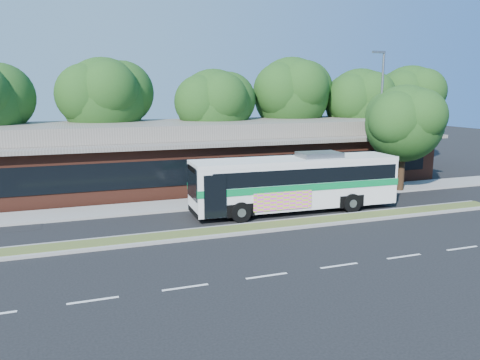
{
  "coord_description": "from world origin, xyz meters",
  "views": [
    {
      "loc": [
        -9.27,
        -19.66,
        6.53
      ],
      "look_at": [
        -1.19,
        2.94,
        2.0
      ],
      "focal_mm": 35.0,
      "sensor_mm": 36.0,
      "label": 1
    }
  ],
  "objects_px": {
    "transit_bus": "(296,179)",
    "sidewalk_tree": "(408,121)",
    "lamp_post": "(380,117)",
    "sedan": "(81,191)"
  },
  "relations": [
    {
      "from": "transit_bus",
      "to": "sidewalk_tree",
      "type": "relative_size",
      "value": 1.66
    },
    {
      "from": "lamp_post",
      "to": "transit_bus",
      "type": "xyz_separation_m",
      "value": [
        -7.42,
        -2.92,
        -3.1
      ]
    },
    {
      "from": "lamp_post",
      "to": "sedan",
      "type": "distance_m",
      "value": 19.42
    },
    {
      "from": "lamp_post",
      "to": "sidewalk_tree",
      "type": "xyz_separation_m",
      "value": [
        1.79,
        -0.49,
        -0.26
      ]
    },
    {
      "from": "lamp_post",
      "to": "sidewalk_tree",
      "type": "height_order",
      "value": "lamp_post"
    },
    {
      "from": "transit_bus",
      "to": "sedan",
      "type": "bearing_deg",
      "value": 150.65
    },
    {
      "from": "lamp_post",
      "to": "sedan",
      "type": "xyz_separation_m",
      "value": [
        -18.56,
        3.76,
        -4.27
      ]
    },
    {
      "from": "transit_bus",
      "to": "sidewalk_tree",
      "type": "distance_m",
      "value": 9.94
    },
    {
      "from": "sedan",
      "to": "sidewalk_tree",
      "type": "height_order",
      "value": "sidewalk_tree"
    },
    {
      "from": "sidewalk_tree",
      "to": "sedan",
      "type": "bearing_deg",
      "value": 168.21
    }
  ]
}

